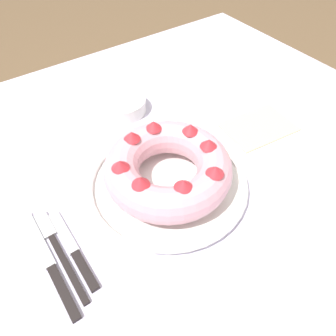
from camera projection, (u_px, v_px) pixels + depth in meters
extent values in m
plane|color=brown|center=(174.00, 309.00, 1.27)|extent=(8.00, 8.00, 0.00)
cube|color=silver|center=(179.00, 187.00, 0.72)|extent=(1.36, 1.25, 0.03)
cylinder|color=brown|center=(211.00, 106.00, 1.54)|extent=(0.06, 0.06, 0.72)
cylinder|color=white|center=(168.00, 184.00, 0.70)|extent=(0.33, 0.33, 0.01)
torus|color=white|center=(168.00, 181.00, 0.70)|extent=(0.34, 0.34, 0.01)
torus|color=#E09EAD|center=(168.00, 168.00, 0.66)|extent=(0.26, 0.26, 0.07)
cone|color=red|center=(120.00, 164.00, 0.61)|extent=(0.05, 0.05, 0.02)
cone|color=red|center=(140.00, 181.00, 0.58)|extent=(0.05, 0.05, 0.02)
cone|color=red|center=(184.00, 184.00, 0.58)|extent=(0.05, 0.05, 0.02)
cone|color=red|center=(215.00, 170.00, 0.60)|extent=(0.04, 0.04, 0.02)
cone|color=red|center=(209.00, 143.00, 0.65)|extent=(0.04, 0.04, 0.02)
cone|color=red|center=(190.00, 128.00, 0.68)|extent=(0.05, 0.05, 0.02)
cone|color=red|center=(154.00, 125.00, 0.69)|extent=(0.05, 0.05, 0.02)
cone|color=red|center=(132.00, 135.00, 0.67)|extent=(0.05, 0.05, 0.02)
cube|color=black|center=(68.00, 268.00, 0.57)|extent=(0.01, 0.15, 0.01)
cube|color=silver|center=(45.00, 225.00, 0.63)|extent=(0.02, 0.06, 0.01)
cube|color=black|center=(64.00, 292.00, 0.55)|extent=(0.02, 0.11, 0.01)
cube|color=silver|center=(38.00, 239.00, 0.61)|extent=(0.02, 0.13, 0.00)
cube|color=black|center=(85.00, 271.00, 0.57)|extent=(0.02, 0.09, 0.01)
cube|color=silver|center=(64.00, 232.00, 0.62)|extent=(0.02, 0.10, 0.00)
cylinder|color=white|center=(122.00, 105.00, 0.87)|extent=(0.13, 0.13, 0.04)
cube|color=beige|center=(259.00, 127.00, 0.84)|extent=(0.19, 0.14, 0.00)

